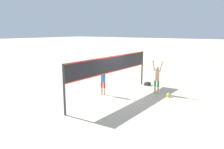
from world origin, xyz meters
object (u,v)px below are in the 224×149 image
at_px(player_spiker, 157,76).
at_px(volleyball, 168,95).
at_px(player_blocker, 103,78).
at_px(volleyball_net, 112,67).
at_px(gear_bag, 148,84).

bearing_deg(player_spiker, volleyball, 163.76).
height_order(player_spiker, player_blocker, player_spiker).
distance_m(volleyball_net, gear_bag, 3.98).
bearing_deg(volleyball, gear_bag, 51.34).
relative_size(player_blocker, volleyball, 8.35).
bearing_deg(volleyball_net, gear_bag, -7.61).
distance_m(volleyball, gear_bag, 2.89).
height_order(volleyball, gear_bag, volleyball).
height_order(volleyball_net, player_blocker, volleyball_net).
xyz_separation_m(volleyball_net, volleyball, (1.80, -2.74, -1.60)).
bearing_deg(player_blocker, player_spiker, 40.70).
xyz_separation_m(player_spiker, player_blocker, (-2.12, 2.47, -0.04)).
bearing_deg(volleyball, player_blocker, 119.15).
distance_m(volleyball_net, volleyball, 3.65).
relative_size(volleyball_net, player_blocker, 3.74).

